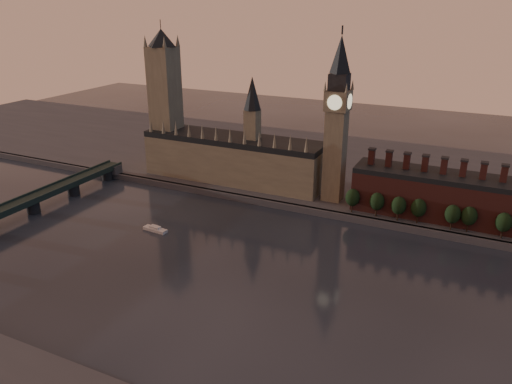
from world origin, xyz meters
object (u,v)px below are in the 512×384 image
(westminster_bridge, at_px, (5,213))
(victoria_tower, at_px, (165,97))
(big_ben, at_px, (337,119))
(river_boat, at_px, (155,229))

(westminster_bridge, bearing_deg, victoria_tower, 73.44)
(big_ben, height_order, river_boat, big_ben)
(victoria_tower, height_order, big_ben, victoria_tower)
(victoria_tower, xyz_separation_m, big_ben, (130.00, -5.00, -2.26))
(big_ben, distance_m, river_boat, 127.59)
(victoria_tower, height_order, westminster_bridge, victoria_tower)
(victoria_tower, relative_size, big_ben, 1.01)
(westminster_bridge, bearing_deg, river_boat, 19.90)
(westminster_bridge, height_order, river_boat, westminster_bridge)
(westminster_bridge, relative_size, river_boat, 12.99)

